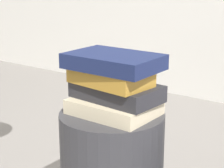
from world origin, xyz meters
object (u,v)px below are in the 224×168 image
at_px(book_charcoal, 117,91).
at_px(book_ochre, 110,77).
at_px(book_navy, 113,61).
at_px(book_cream, 114,107).

distance_m(book_charcoal, book_ochre, 0.06).
xyz_separation_m(book_charcoal, book_navy, (-0.00, -0.01, 0.10)).
bearing_deg(book_ochre, book_navy, 51.61).
xyz_separation_m(book_cream, book_navy, (-0.00, -0.00, 0.16)).
distance_m(book_cream, book_ochre, 0.11).
relative_size(book_cream, book_charcoal, 0.94).
bearing_deg(book_navy, book_ochre, -134.05).
xyz_separation_m(book_cream, book_charcoal, (0.00, 0.01, 0.05)).
height_order(book_ochre, book_navy, book_navy).
height_order(book_cream, book_ochre, book_ochre).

